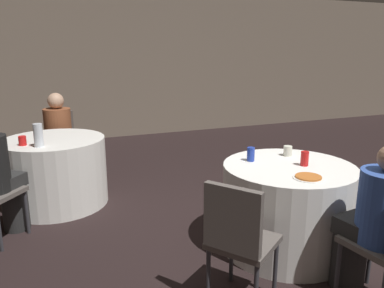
% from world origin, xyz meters
% --- Properties ---
extents(ground_plane, '(16.00, 16.00, 0.00)m').
position_xyz_m(ground_plane, '(0.00, 0.00, 0.00)').
color(ground_plane, black).
extents(wall_back, '(16.00, 0.06, 2.80)m').
position_xyz_m(wall_back, '(0.00, 4.75, 1.40)').
color(wall_back, '#7A6B5B').
rests_on(wall_back, ground_plane).
extents(table_near, '(1.11, 1.11, 0.75)m').
position_xyz_m(table_near, '(0.17, -0.12, 0.37)').
color(table_near, white).
rests_on(table_near, ground_plane).
extents(table_far, '(1.10, 1.10, 0.75)m').
position_xyz_m(table_far, '(-1.64, 1.64, 0.37)').
color(table_far, white).
rests_on(table_far, ground_plane).
extents(chair_near_southwest, '(0.56, 0.56, 0.89)m').
position_xyz_m(chair_near_southwest, '(-0.62, -0.68, 0.54)').
color(chair_near_southwest, '#59514C').
rests_on(chair_near_southwest, ground_plane).
extents(chair_far_north, '(0.44, 0.44, 0.89)m').
position_xyz_m(chair_far_north, '(-1.54, 2.59, 0.54)').
color(chair_far_north, '#59514C').
rests_on(chair_far_north, ground_plane).
extents(person_floral_shirt, '(0.36, 0.51, 1.15)m').
position_xyz_m(person_floral_shirt, '(-1.56, 2.43, 0.59)').
color(person_floral_shirt, '#33384C').
rests_on(person_floral_shirt, ground_plane).
extents(person_blue_shirt, '(0.37, 0.51, 1.12)m').
position_xyz_m(person_blue_shirt, '(0.27, -0.92, 0.57)').
color(person_blue_shirt, '#282828').
rests_on(person_blue_shirt, ground_plane).
extents(pizza_plate_near, '(0.23, 0.23, 0.02)m').
position_xyz_m(pizza_plate_near, '(0.10, -0.44, 0.76)').
color(pizza_plate_near, white).
rests_on(pizza_plate_near, table_near).
extents(soda_can_blue, '(0.07, 0.07, 0.12)m').
position_xyz_m(soda_can_blue, '(-0.07, 0.11, 0.81)').
color(soda_can_blue, '#1E38A5').
rests_on(soda_can_blue, table_near).
extents(soda_can_red, '(0.07, 0.07, 0.12)m').
position_xyz_m(soda_can_red, '(0.28, -0.17, 0.81)').
color(soda_can_red, red).
rests_on(soda_can_red, table_near).
extents(cup_near, '(0.08, 0.08, 0.09)m').
position_xyz_m(cup_near, '(0.33, 0.13, 0.79)').
color(cup_near, silver).
rests_on(cup_near, table_near).
extents(bottle_far, '(0.09, 0.09, 0.23)m').
position_xyz_m(bottle_far, '(-1.77, 1.32, 0.87)').
color(bottle_far, silver).
rests_on(bottle_far, table_far).
extents(cup_far, '(0.08, 0.08, 0.10)m').
position_xyz_m(cup_far, '(-1.93, 1.45, 0.80)').
color(cup_far, red).
rests_on(cup_far, table_far).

